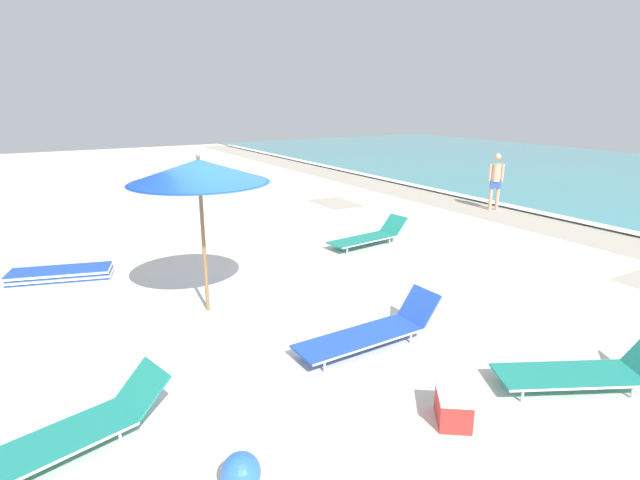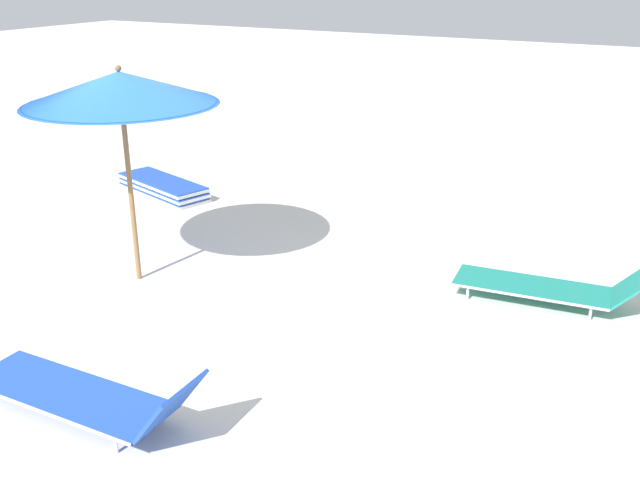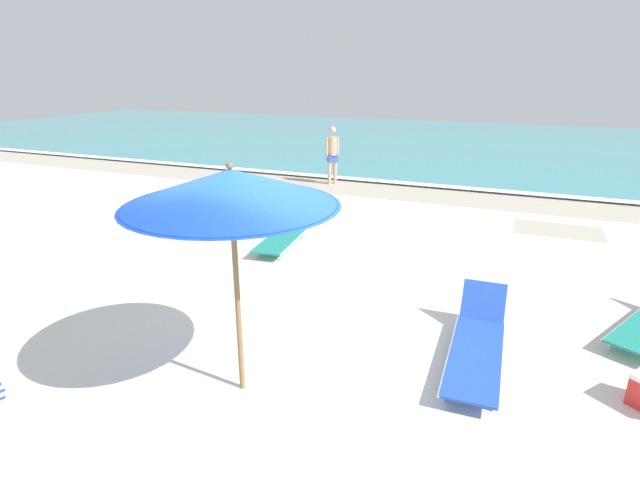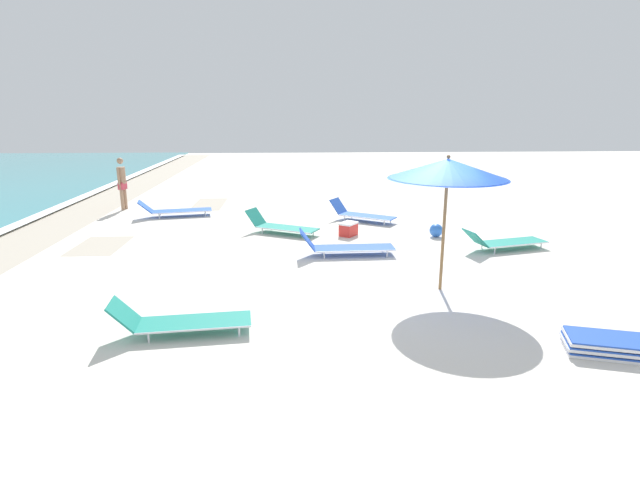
{
  "view_description": "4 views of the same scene",
  "coord_description": "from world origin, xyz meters",
  "px_view_note": "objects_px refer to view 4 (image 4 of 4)",
  "views": [
    {
      "loc": [
        7.28,
        -3.07,
        3.4
      ],
      "look_at": [
        -0.56,
        1.62,
        0.79
      ],
      "focal_mm": 28.0,
      "sensor_mm": 36.0,
      "label": 1
    },
    {
      "loc": [
        5.65,
        5.02,
        3.63
      ],
      "look_at": [
        -0.3,
        1.75,
        0.96
      ],
      "focal_mm": 40.0,
      "sensor_mm": 36.0,
      "label": 2
    },
    {
      "loc": [
        2.39,
        -4.84,
        3.42
      ],
      "look_at": [
        -0.34,
        1.78,
        0.95
      ],
      "focal_mm": 28.0,
      "sensor_mm": 36.0,
      "label": 3
    },
    {
      "loc": [
        -9.16,
        2.03,
        3.38
      ],
      "look_at": [
        -0.17,
        1.57,
        0.99
      ],
      "focal_mm": 28.0,
      "sensor_mm": 36.0,
      "label": 4
    }
  ],
  "objects_px": {
    "beachgoer_wading_adult": "(122,180)",
    "cooler_box": "(348,229)",
    "sun_lounger_beside_umbrella": "(361,214)",
    "beach_umbrella": "(448,169)",
    "beach_ball": "(436,230)",
    "sun_lounger_near_water_right": "(345,246)",
    "sun_lounger_under_umbrella": "(281,226)",
    "lounger_stack": "(635,348)",
    "sun_lounger_mid_beach_pair_a": "(180,320)",
    "sun_lounger_mid_beach_solo": "(504,241)",
    "sun_lounger_near_water_left": "(175,210)"
  },
  "relations": [
    {
      "from": "sun_lounger_near_water_left",
      "to": "sun_lounger_mid_beach_pair_a",
      "type": "xyz_separation_m",
      "value": [
        -8.72,
        -2.06,
        0.01
      ]
    },
    {
      "from": "sun_lounger_mid_beach_solo",
      "to": "beachgoer_wading_adult",
      "type": "bearing_deg",
      "value": 48.66
    },
    {
      "from": "sun_lounger_under_umbrella",
      "to": "sun_lounger_mid_beach_pair_a",
      "type": "height_order",
      "value": "sun_lounger_under_umbrella"
    },
    {
      "from": "lounger_stack",
      "to": "sun_lounger_beside_umbrella",
      "type": "relative_size",
      "value": 0.96
    },
    {
      "from": "sun_lounger_under_umbrella",
      "to": "sun_lounger_near_water_right",
      "type": "relative_size",
      "value": 0.93
    },
    {
      "from": "sun_lounger_mid_beach_solo",
      "to": "lounger_stack",
      "type": "bearing_deg",
      "value": 161.79
    },
    {
      "from": "cooler_box",
      "to": "beachgoer_wading_adult",
      "type": "bearing_deg",
      "value": -82.42
    },
    {
      "from": "sun_lounger_beside_umbrella",
      "to": "beach_umbrella",
      "type": "bearing_deg",
      "value": -140.18
    },
    {
      "from": "sun_lounger_near_water_right",
      "to": "sun_lounger_near_water_left",
      "type": "bearing_deg",
      "value": 45.82
    },
    {
      "from": "beachgoer_wading_adult",
      "to": "sun_lounger_under_umbrella",
      "type": "bearing_deg",
      "value": -111.79
    },
    {
      "from": "beachgoer_wading_adult",
      "to": "cooler_box",
      "type": "xyz_separation_m",
      "value": [
        -4.0,
        -7.3,
        -0.81
      ]
    },
    {
      "from": "sun_lounger_near_water_right",
      "to": "sun_lounger_mid_beach_pair_a",
      "type": "height_order",
      "value": "sun_lounger_near_water_right"
    },
    {
      "from": "lounger_stack",
      "to": "beachgoer_wading_adult",
      "type": "distance_m",
      "value": 15.31
    },
    {
      "from": "sun_lounger_beside_umbrella",
      "to": "beach_ball",
      "type": "relative_size",
      "value": 5.68
    },
    {
      "from": "sun_lounger_under_umbrella",
      "to": "sun_lounger_near_water_right",
      "type": "distance_m",
      "value": 2.7
    },
    {
      "from": "sun_lounger_mid_beach_pair_a",
      "to": "beachgoer_wading_adult",
      "type": "bearing_deg",
      "value": 16.07
    },
    {
      "from": "sun_lounger_under_umbrella",
      "to": "sun_lounger_mid_beach_solo",
      "type": "distance_m",
      "value": 5.85
    },
    {
      "from": "beach_umbrella",
      "to": "beach_ball",
      "type": "height_order",
      "value": "beach_umbrella"
    },
    {
      "from": "sun_lounger_under_umbrella",
      "to": "beach_ball",
      "type": "height_order",
      "value": "sun_lounger_under_umbrella"
    },
    {
      "from": "sun_lounger_beside_umbrella",
      "to": "sun_lounger_mid_beach_solo",
      "type": "distance_m",
      "value": 4.58
    },
    {
      "from": "lounger_stack",
      "to": "cooler_box",
      "type": "relative_size",
      "value": 3.19
    },
    {
      "from": "beachgoer_wading_adult",
      "to": "beach_ball",
      "type": "bearing_deg",
      "value": -101.64
    },
    {
      "from": "lounger_stack",
      "to": "sun_lounger_mid_beach_pair_a",
      "type": "distance_m",
      "value": 6.63
    },
    {
      "from": "sun_lounger_near_water_left",
      "to": "sun_lounger_near_water_right",
      "type": "height_order",
      "value": "sun_lounger_near_water_right"
    },
    {
      "from": "sun_lounger_near_water_left",
      "to": "sun_lounger_mid_beach_pair_a",
      "type": "distance_m",
      "value": 8.96
    },
    {
      "from": "lounger_stack",
      "to": "sun_lounger_under_umbrella",
      "type": "distance_m",
      "value": 8.98
    },
    {
      "from": "sun_lounger_near_water_right",
      "to": "cooler_box",
      "type": "xyz_separation_m",
      "value": [
        1.86,
        -0.28,
        -0.03
      ]
    },
    {
      "from": "beach_umbrella",
      "to": "sun_lounger_mid_beach_solo",
      "type": "xyz_separation_m",
      "value": [
        2.65,
        -2.35,
        -2.09
      ]
    },
    {
      "from": "sun_lounger_beside_umbrella",
      "to": "beach_ball",
      "type": "distance_m",
      "value": 2.71
    },
    {
      "from": "beach_umbrella",
      "to": "sun_lounger_under_umbrella",
      "type": "bearing_deg",
      "value": 34.78
    },
    {
      "from": "sun_lounger_under_umbrella",
      "to": "sun_lounger_near_water_right",
      "type": "xyz_separation_m",
      "value": [
        -2.2,
        -1.57,
        -0.0
      ]
    },
    {
      "from": "sun_lounger_near_water_right",
      "to": "beachgoer_wading_adult",
      "type": "xyz_separation_m",
      "value": [
        5.87,
        7.02,
        0.78
      ]
    },
    {
      "from": "beachgoer_wading_adult",
      "to": "beach_umbrella",
      "type": "bearing_deg",
      "value": -121.53
    },
    {
      "from": "beach_ball",
      "to": "sun_lounger_mid_beach_solo",
      "type": "bearing_deg",
      "value": -135.37
    },
    {
      "from": "sun_lounger_beside_umbrella",
      "to": "beach_ball",
      "type": "xyz_separation_m",
      "value": [
        -2.05,
        -1.77,
        -0.04
      ]
    },
    {
      "from": "sun_lounger_mid_beach_pair_a",
      "to": "sun_lounger_under_umbrella",
      "type": "bearing_deg",
      "value": -18.51
    },
    {
      "from": "sun_lounger_beside_umbrella",
      "to": "sun_lounger_near_water_right",
      "type": "xyz_separation_m",
      "value": [
        -3.66,
        0.86,
        -0.0
      ]
    },
    {
      "from": "cooler_box",
      "to": "lounger_stack",
      "type": "bearing_deg",
      "value": 61.51
    },
    {
      "from": "lounger_stack",
      "to": "beachgoer_wading_adult",
      "type": "height_order",
      "value": "beachgoer_wading_adult"
    },
    {
      "from": "beach_umbrella",
      "to": "sun_lounger_under_umbrella",
      "type": "distance_m",
      "value": 5.95
    },
    {
      "from": "sun_lounger_mid_beach_solo",
      "to": "beachgoer_wading_adult",
      "type": "xyz_separation_m",
      "value": [
        5.6,
        10.97,
        0.79
      ]
    },
    {
      "from": "lounger_stack",
      "to": "sun_lounger_near_water_right",
      "type": "height_order",
      "value": "sun_lounger_near_water_right"
    },
    {
      "from": "sun_lounger_mid_beach_pair_a",
      "to": "cooler_box",
      "type": "bearing_deg",
      "value": -34.65
    },
    {
      "from": "sun_lounger_mid_beach_solo",
      "to": "sun_lounger_mid_beach_pair_a",
      "type": "relative_size",
      "value": 1.03
    },
    {
      "from": "sun_lounger_beside_umbrella",
      "to": "beachgoer_wading_adult",
      "type": "xyz_separation_m",
      "value": [
        2.21,
        7.88,
        0.78
      ]
    },
    {
      "from": "sun_lounger_near_water_right",
      "to": "sun_lounger_mid_beach_solo",
      "type": "xyz_separation_m",
      "value": [
        0.27,
        -3.95,
        -0.0
      ]
    },
    {
      "from": "beachgoer_wading_adult",
      "to": "cooler_box",
      "type": "height_order",
      "value": "beachgoer_wading_adult"
    },
    {
      "from": "sun_lounger_beside_umbrella",
      "to": "sun_lounger_near_water_left",
      "type": "xyz_separation_m",
      "value": [
        0.97,
        5.88,
        -0.01
      ]
    },
    {
      "from": "lounger_stack",
      "to": "cooler_box",
      "type": "xyz_separation_m",
      "value": [
        7.01,
        3.3,
        0.07
      ]
    },
    {
      "from": "beach_umbrella",
      "to": "sun_lounger_near_water_left",
      "type": "xyz_separation_m",
      "value": [
        7.0,
        6.62,
        -2.09
      ]
    }
  ]
}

